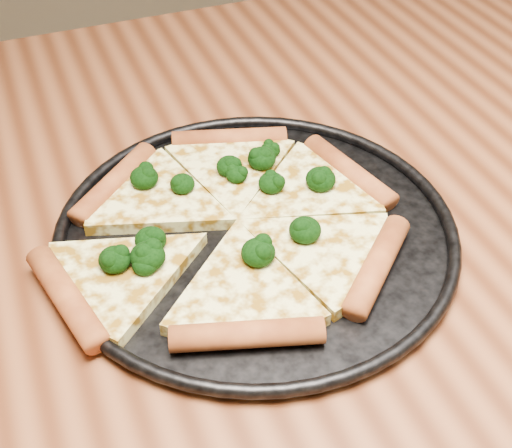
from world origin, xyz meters
name	(u,v)px	position (x,y,z in m)	size (l,w,h in m)	color
dining_table	(344,254)	(0.00, 0.00, 0.66)	(1.20, 0.90, 0.75)	brown
pizza_pan	(256,231)	(-0.12, -0.03, 0.76)	(0.37, 0.37, 0.02)	black
pizza	(232,224)	(-0.14, -0.03, 0.77)	(0.34, 0.31, 0.02)	#FCF99A
broccoli_florets	(220,208)	(-0.14, -0.01, 0.78)	(0.23, 0.16, 0.02)	black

